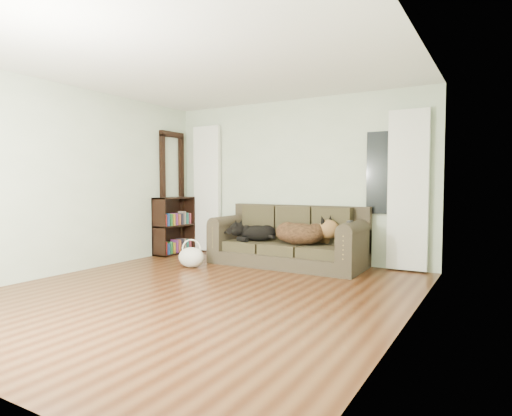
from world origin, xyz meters
The scene contains 15 objects.
floor centered at (0.00, 0.00, 0.00)m, with size 5.00×5.00×0.00m, color #3A1B0B.
ceiling centered at (0.00, 0.00, 2.60)m, with size 5.00×5.00×0.00m, color white.
wall_back centered at (0.00, 2.50, 1.30)m, with size 4.50×0.04×2.60m, color beige.
wall_left centered at (-2.25, 0.00, 1.30)m, with size 0.04×5.00×2.60m, color beige.
wall_right centered at (2.25, 0.00, 1.30)m, with size 0.04×5.00×2.60m, color beige.
curtain_left centered at (-1.70, 2.42, 1.15)m, with size 0.55×0.08×2.25m, color white.
curtain_right centered at (1.80, 2.42, 1.15)m, with size 0.55×0.08×2.25m, color white.
window_pane centered at (1.45, 2.47, 1.40)m, with size 0.50×0.03×1.20m, color black.
door_casing centered at (-2.20, 2.05, 1.05)m, with size 0.07×0.60×2.10m, color black.
sofa centered at (0.13, 1.97, 0.45)m, with size 2.32×1.00×0.95m, color black.
dog_black_lab centered at (-0.39, 1.91, 0.48)m, with size 0.59×0.41×0.25m, color black.
dog_shepherd centered at (0.42, 1.92, 0.49)m, with size 0.79×0.56×0.35m, color black.
tv_remote centered at (1.17, 1.80, 0.73)m, with size 0.04×0.16×0.02m, color black.
tote_bag centered at (-1.02, 1.11, 0.16)m, with size 0.41×0.32×0.30m, color beige.
bookshelf centered at (-2.09, 1.96, 0.50)m, with size 0.30×0.80×1.00m, color black.
Camera 1 is at (2.98, -3.84, 1.24)m, focal length 30.00 mm.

